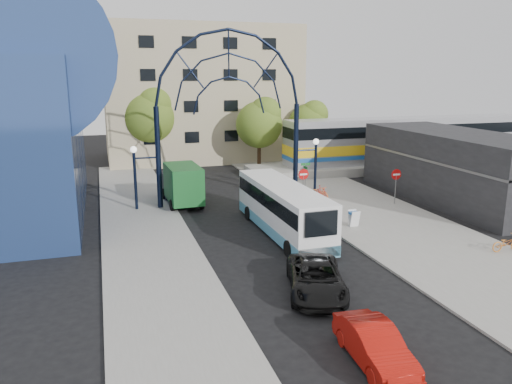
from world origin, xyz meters
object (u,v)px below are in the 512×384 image
object	(u,v)px
bike_far_a	(507,243)
do_not_enter_sign	(396,178)
tree_north_c	(310,122)
black_suv	(316,278)
train_car	(408,139)
tree_north_b	(150,114)
bike_near_a	(318,193)
city_bus	(283,208)
green_truck	(181,184)
sandwich_board	(354,216)
red_sedan	(375,345)
gateway_arch	(229,82)
bike_near_b	(322,192)
tree_north_a	(261,122)
stop_sign	(303,177)
street_name_sign	(305,174)

from	to	relation	value
bike_far_a	do_not_enter_sign	bearing A→B (deg)	3.13
tree_north_c	black_suv	bearing A→B (deg)	-112.76
train_car	tree_north_b	world-z (taller)	tree_north_b
tree_north_b	bike_near_a	distance (m)	20.52
tree_north_c	bike_far_a	world-z (taller)	tree_north_c
city_bus	green_truck	size ratio (longest dim) A/B	1.78
city_bus	do_not_enter_sign	bearing A→B (deg)	19.31
sandwich_board	green_truck	xyz separation A→B (m)	(-8.98, 8.85, 0.72)
green_truck	red_sedan	world-z (taller)	green_truck
gateway_arch	bike_near_b	size ratio (longest dim) A/B	9.20
tree_north_a	black_suv	bearing A→B (deg)	-103.14
gateway_arch	train_car	xyz separation A→B (m)	(20.00, 8.00, -5.66)
stop_sign	train_car	size ratio (longest dim) A/B	0.10
stop_sign	do_not_enter_sign	distance (m)	6.51
tree_north_b	bike_far_a	world-z (taller)	tree_north_b
train_car	red_sedan	xyz separation A→B (m)	(-20.71, -29.19, -2.26)
street_name_sign	green_truck	bearing A→B (deg)	165.47
gateway_arch	green_truck	world-z (taller)	gateway_arch
do_not_enter_sign	street_name_sign	bearing A→B (deg)	155.84
street_name_sign	bike_far_a	distance (m)	14.25
stop_sign	train_car	bearing A→B (deg)	33.34
stop_sign	sandwich_board	xyz separation A→B (m)	(0.80, -6.02, -1.25)
black_suv	bike_near_a	bearing A→B (deg)	83.08
tree_north_a	city_bus	world-z (taller)	tree_north_a
tree_north_a	bike_near_b	distance (m)	13.44
bike_near_a	green_truck	bearing A→B (deg)	139.76
tree_north_b	city_bus	distance (m)	24.30
stop_sign	red_sedan	distance (m)	20.01
stop_sign	bike_near_a	size ratio (longest dim) A/B	1.35
stop_sign	tree_north_a	size ratio (longest dim) A/B	0.36
green_truck	bike_far_a	world-z (taller)	green_truck
city_bus	green_truck	xyz separation A→B (m)	(-4.57, 8.36, -0.04)
black_suv	bike_far_a	size ratio (longest dim) A/B	2.91
bike_near_a	gateway_arch	bearing A→B (deg)	140.60
train_car	red_sedan	size ratio (longest dim) A/B	6.45
stop_sign	sandwich_board	bearing A→B (deg)	-82.43
bike_near_a	bike_far_a	size ratio (longest dim) A/B	1.09
bike_far_a	stop_sign	bearing A→B (deg)	29.78
tree_north_b	bike_near_b	world-z (taller)	tree_north_b
city_bus	bike_far_a	bearing A→B (deg)	-34.96
street_name_sign	sandwich_board	size ratio (longest dim) A/B	2.83
red_sedan	bike_near_b	distance (m)	21.65
tree_north_b	bike_near_b	xyz separation A→B (m)	(10.64, -16.80, -4.70)
stop_sign	city_bus	size ratio (longest dim) A/B	0.24
tree_north_a	bike_near_b	world-z (taller)	tree_north_a
sandwich_board	black_suv	xyz separation A→B (m)	(-5.95, -7.76, -0.06)
gateway_arch	sandwich_board	world-z (taller)	gateway_arch
bike_far_a	black_suv	bearing A→B (deg)	100.24
sandwich_board	bike_near_b	size ratio (longest dim) A/B	0.67
city_bus	bike_near_a	xyz separation A→B (m)	(5.11, 6.28, -0.89)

